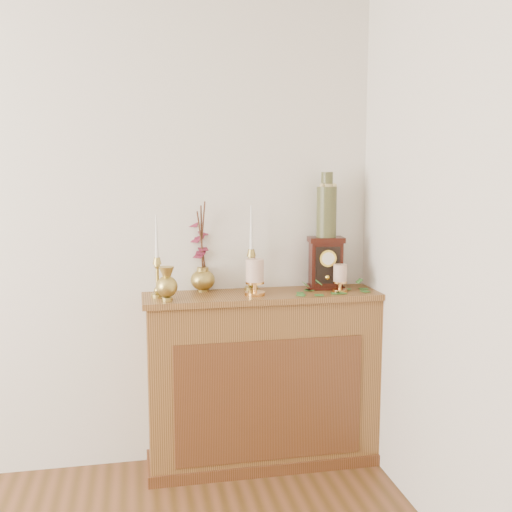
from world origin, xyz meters
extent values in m
cube|color=brown|center=(1.40, 2.10, 0.45)|extent=(1.20, 0.30, 0.90)
cube|color=brown|center=(1.40, 1.95, 0.41)|extent=(0.96, 0.01, 0.63)
cube|color=brown|center=(1.40, 2.10, 0.92)|extent=(1.24, 0.34, 0.03)
cube|color=brown|center=(1.40, 2.10, 0.03)|extent=(1.23, 0.33, 0.06)
cylinder|color=tan|center=(0.86, 2.10, 0.94)|extent=(0.07, 0.07, 0.02)
sphere|color=tan|center=(0.86, 2.10, 0.96)|extent=(0.04, 0.04, 0.04)
cylinder|color=tan|center=(0.86, 2.10, 1.02)|extent=(0.02, 0.02, 0.12)
sphere|color=tan|center=(0.86, 2.10, 1.09)|extent=(0.03, 0.03, 0.03)
cone|color=tan|center=(0.86, 2.10, 1.11)|extent=(0.04, 0.04, 0.03)
cone|color=silver|center=(0.86, 2.10, 1.23)|extent=(0.02, 0.02, 0.21)
cylinder|color=tan|center=(1.35, 2.18, 0.94)|extent=(0.07, 0.07, 0.02)
sphere|color=tan|center=(1.35, 2.18, 0.97)|extent=(0.04, 0.04, 0.04)
cylinder|color=tan|center=(1.35, 2.18, 1.03)|extent=(0.02, 0.02, 0.13)
sphere|color=tan|center=(1.35, 2.18, 1.10)|extent=(0.03, 0.03, 0.03)
cone|color=tan|center=(1.35, 2.18, 1.13)|extent=(0.05, 0.05, 0.04)
cone|color=silver|center=(1.35, 2.18, 1.26)|extent=(0.02, 0.02, 0.23)
cylinder|color=tan|center=(0.90, 2.00, 0.94)|extent=(0.05, 0.05, 0.02)
sphere|color=tan|center=(0.90, 2.00, 1.00)|extent=(0.10, 0.10, 0.10)
cone|color=tan|center=(0.90, 2.00, 1.07)|extent=(0.08, 0.08, 0.05)
cylinder|color=tan|center=(1.10, 2.21, 0.93)|extent=(0.05, 0.05, 0.01)
ellipsoid|color=tan|center=(1.10, 2.21, 0.99)|extent=(0.13, 0.13, 0.11)
cylinder|color=tan|center=(1.10, 2.21, 1.04)|extent=(0.06, 0.06, 0.02)
cylinder|color=#472819|center=(1.09, 2.22, 1.20)|extent=(0.05, 0.07, 0.30)
cylinder|color=#472819|center=(1.10, 2.22, 1.21)|extent=(0.02, 0.07, 0.34)
cylinder|color=#472819|center=(1.10, 2.22, 1.23)|extent=(0.03, 0.12, 0.35)
cylinder|color=#E09E4E|center=(1.34, 2.05, 0.94)|extent=(0.10, 0.10, 0.02)
cylinder|color=#E09E4E|center=(1.34, 2.05, 0.97)|extent=(0.02, 0.02, 0.05)
cylinder|color=#E09E4E|center=(1.34, 2.05, 1.00)|extent=(0.10, 0.10, 0.01)
cylinder|color=beige|center=(1.34, 2.05, 1.06)|extent=(0.09, 0.09, 0.11)
cylinder|color=#472819|center=(1.34, 2.05, 1.12)|extent=(0.00, 0.00, 0.01)
cylinder|color=#E09E4E|center=(1.80, 2.05, 0.94)|extent=(0.08, 0.08, 0.01)
cylinder|color=#E09E4E|center=(1.80, 2.05, 0.96)|extent=(0.02, 0.02, 0.04)
cylinder|color=#E09E4E|center=(1.80, 2.05, 0.98)|extent=(0.07, 0.07, 0.01)
cylinder|color=beige|center=(1.80, 2.05, 1.03)|extent=(0.07, 0.07, 0.09)
cylinder|color=#472819|center=(1.80, 2.05, 1.08)|extent=(0.00, 0.00, 0.01)
cube|color=#316426|center=(1.65, 2.03, 0.93)|extent=(0.06, 0.05, 0.00)
cube|color=#316426|center=(1.74, 1.99, 0.93)|extent=(0.06, 0.06, 0.00)
cube|color=#316426|center=(1.70, 2.04, 0.93)|extent=(0.04, 0.05, 0.00)
cube|color=#316426|center=(1.81, 2.02, 0.93)|extent=(0.06, 0.05, 0.00)
cube|color=#316426|center=(1.63, 2.09, 0.93)|extent=(0.05, 0.04, 0.00)
cube|color=#316426|center=(1.93, 2.06, 0.93)|extent=(0.06, 0.06, 0.00)
cube|color=#316426|center=(1.57, 1.98, 0.93)|extent=(0.05, 0.06, 0.00)
cube|color=#316426|center=(1.71, 2.11, 0.93)|extent=(0.04, 0.05, 0.00)
cube|color=#316426|center=(1.93, 2.11, 0.93)|extent=(0.04, 0.05, 0.00)
cube|color=#316426|center=(1.62, 2.02, 0.93)|extent=(0.06, 0.06, 0.00)
cube|color=#316426|center=(1.60, 2.10, 0.93)|extent=(0.06, 0.06, 0.00)
cube|color=#316426|center=(1.91, 2.02, 0.93)|extent=(0.06, 0.06, 0.00)
cube|color=#316426|center=(1.61, 2.06, 0.98)|extent=(0.04, 0.05, 0.02)
cube|color=#316426|center=(1.67, 2.00, 0.99)|extent=(0.05, 0.04, 0.02)
cube|color=#316426|center=(1.90, 2.05, 0.98)|extent=(0.05, 0.04, 0.02)
cube|color=black|center=(1.75, 2.16, 0.94)|extent=(0.20, 0.15, 0.02)
cube|color=black|center=(1.75, 2.16, 1.06)|extent=(0.18, 0.13, 0.24)
cube|color=black|center=(1.75, 2.16, 1.19)|extent=(0.20, 0.15, 0.03)
cube|color=black|center=(1.75, 2.10, 1.06)|extent=(0.13, 0.02, 0.19)
cylinder|color=yellow|center=(1.75, 2.10, 1.10)|extent=(0.09, 0.02, 0.09)
cylinder|color=silver|center=(1.75, 2.10, 1.10)|extent=(0.07, 0.01, 0.07)
sphere|color=yellow|center=(1.75, 2.10, 1.00)|extent=(0.03, 0.03, 0.03)
cylinder|color=black|center=(1.75, 2.16, 1.34)|extent=(0.11, 0.11, 0.27)
cylinder|color=black|center=(1.75, 2.16, 1.51)|extent=(0.06, 0.06, 0.09)
cylinder|color=tan|center=(1.75, 2.16, 1.48)|extent=(0.08, 0.08, 0.02)
camera|label=1|loc=(0.76, -0.87, 1.55)|focal=42.00mm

